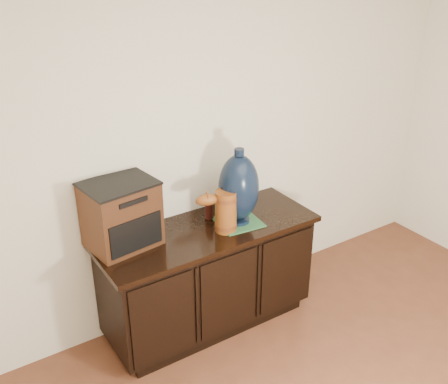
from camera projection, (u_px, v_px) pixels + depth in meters
sideboard at (208, 276)px, 3.52m from camera, size 1.46×0.56×0.75m
terracotta_vessel at (226, 209)px, 3.28m from camera, size 0.39×0.18×0.27m
tv_radio at (121, 214)px, 3.11m from camera, size 0.45×0.38×0.41m
green_mat at (238, 222)px, 3.44m from camera, size 0.30×0.30×0.01m
lamp_base at (239, 188)px, 3.33m from camera, size 0.29×0.29×0.51m
spray_can at (209, 208)px, 3.46m from camera, size 0.06×0.06×0.16m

